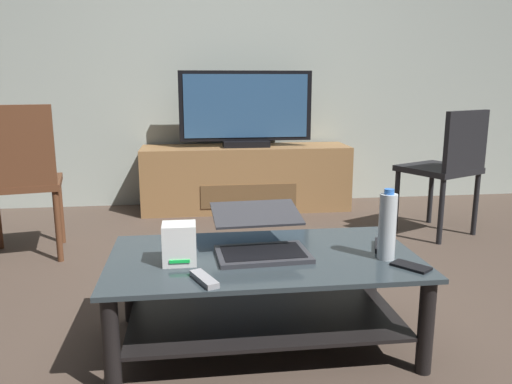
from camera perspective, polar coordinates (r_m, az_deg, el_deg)
ground_plane at (r=2.44m, az=1.36°, el=-13.72°), size 7.68×7.68×0.00m
back_wall at (r=4.55m, az=-3.24°, el=16.48°), size 6.40×0.12×2.80m
coffee_table at (r=2.10m, az=0.82°, el=-10.14°), size 1.23×0.67×0.39m
media_cabinet at (r=4.31m, az=-1.14°, el=1.59°), size 1.72×0.45×0.53m
television at (r=4.22m, az=-1.14°, el=9.07°), size 1.08×0.20×0.61m
dining_chair at (r=3.75m, az=20.66°, el=2.93°), size 0.59×0.59×0.88m
side_chair at (r=3.33m, az=-24.84°, el=1.78°), size 0.52×0.52×0.94m
laptop at (r=2.08m, az=0.44°, el=-5.05°), size 0.39×0.41×0.17m
router_box at (r=1.97m, az=-8.56°, el=-5.73°), size 0.13×0.11×0.16m
water_bottle_near at (r=2.05m, az=14.46°, el=-3.70°), size 0.07×0.07×0.28m
cell_phone at (r=2.01m, az=16.91°, el=-7.95°), size 0.14×0.15×0.01m
tv_remote at (r=1.81m, az=-5.81°, el=-9.65°), size 0.10×0.16×0.02m
soundbar_remote at (r=2.21m, az=13.73°, el=-5.83°), size 0.10×0.17×0.02m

